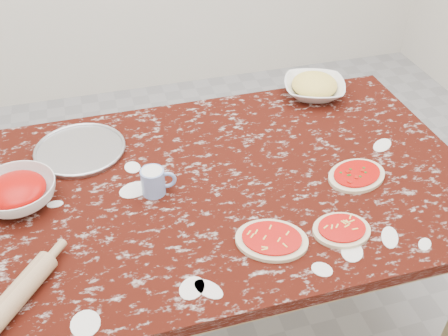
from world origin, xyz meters
TOP-DOWN VIEW (x-y plane):
  - ground at (0.00, 0.00)m, footprint 4.00×4.00m
  - worktable at (0.00, 0.00)m, footprint 1.60×1.00m
  - pizza_tray at (-0.43, 0.28)m, footprint 0.40×0.40m
  - sauce_bowl at (-0.62, 0.07)m, footprint 0.30×0.30m
  - cheese_bowl at (0.49, 0.42)m, footprint 0.30×0.30m
  - flour_mug at (-0.22, 0.00)m, footprint 0.11×0.07m
  - pizza_left at (0.05, -0.30)m, footprint 0.25×0.23m
  - pizza_mid at (0.26, -0.31)m, footprint 0.18×0.15m
  - pizza_right at (0.41, -0.10)m, footprint 0.24×0.21m
  - rolling_pin at (-0.63, -0.33)m, footprint 0.22×0.26m

SIDE VIEW (x-z plane):
  - ground at x=0.00m, z-range 0.00..0.00m
  - worktable at x=0.00m, z-range 0.29..1.04m
  - pizza_tray at x=-0.43m, z-range 0.75..0.76m
  - pizza_left at x=0.05m, z-range 0.75..0.77m
  - pizza_mid at x=0.26m, z-range 0.75..0.77m
  - pizza_right at x=0.41m, z-range 0.75..0.77m
  - rolling_pin at x=-0.63m, z-range 0.75..0.81m
  - cheese_bowl at x=0.49m, z-range 0.75..0.81m
  - sauce_bowl at x=-0.62m, z-range 0.75..0.82m
  - flour_mug at x=-0.22m, z-range 0.75..0.84m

